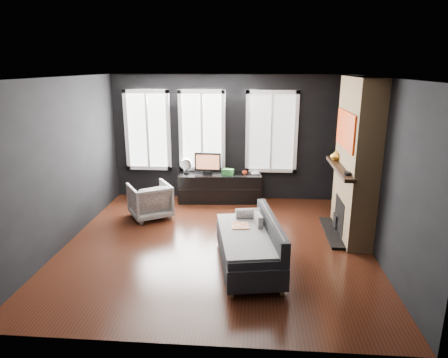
# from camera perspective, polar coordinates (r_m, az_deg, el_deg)

# --- Properties ---
(floor) EXTENTS (5.00, 5.00, 0.00)m
(floor) POSITION_cam_1_polar(r_m,az_deg,el_deg) (6.73, -1.06, -9.31)
(floor) COLOR black
(floor) RESTS_ON ground
(ceiling) EXTENTS (5.00, 5.00, 0.00)m
(ceiling) POSITION_cam_1_polar(r_m,az_deg,el_deg) (6.10, -1.20, 14.32)
(ceiling) COLOR white
(ceiling) RESTS_ON ground
(wall_back) EXTENTS (5.00, 0.02, 2.70)m
(wall_back) POSITION_cam_1_polar(r_m,az_deg,el_deg) (8.72, 0.49, 5.87)
(wall_back) COLOR black
(wall_back) RESTS_ON ground
(wall_left) EXTENTS (0.02, 5.00, 2.70)m
(wall_left) POSITION_cam_1_polar(r_m,az_deg,el_deg) (6.98, -22.03, 2.16)
(wall_left) COLOR black
(wall_left) RESTS_ON ground
(wall_right) EXTENTS (0.02, 5.00, 2.70)m
(wall_right) POSITION_cam_1_polar(r_m,az_deg,el_deg) (6.53, 21.27, 1.36)
(wall_right) COLOR black
(wall_right) RESTS_ON ground
(windows) EXTENTS (4.00, 0.16, 1.76)m
(windows) POSITION_cam_1_polar(r_m,az_deg,el_deg) (8.60, -2.58, 12.63)
(windows) COLOR white
(windows) RESTS_ON wall_back
(fireplace) EXTENTS (0.70, 1.62, 2.70)m
(fireplace) POSITION_cam_1_polar(r_m,az_deg,el_deg) (7.04, 18.37, 2.63)
(fireplace) COLOR #93724C
(fireplace) RESTS_ON floor
(sofa) EXTENTS (1.17, 1.90, 0.76)m
(sofa) POSITION_cam_1_polar(r_m,az_deg,el_deg) (5.90, 3.48, -9.07)
(sofa) COLOR black
(sofa) RESTS_ON floor
(stripe_pillow) EXTENTS (0.14, 0.32, 0.32)m
(stripe_pillow) POSITION_cam_1_polar(r_m,az_deg,el_deg) (6.12, 4.92, -6.42)
(stripe_pillow) COLOR gray
(stripe_pillow) RESTS_ON sofa
(armchair) EXTENTS (0.98, 0.97, 0.75)m
(armchair) POSITION_cam_1_polar(r_m,az_deg,el_deg) (7.88, -10.53, -2.81)
(armchair) COLOR silver
(armchair) RESTS_ON floor
(media_console) EXTENTS (1.82, 0.70, 0.61)m
(media_console) POSITION_cam_1_polar(r_m,az_deg,el_deg) (8.72, -0.60, -1.19)
(media_console) COLOR black
(media_console) RESTS_ON floor
(monitor) EXTENTS (0.59, 0.15, 0.52)m
(monitor) POSITION_cam_1_polar(r_m,az_deg,el_deg) (8.60, -2.33, 2.47)
(monitor) COLOR black
(monitor) RESTS_ON media_console
(desk_fan) EXTENTS (0.26, 0.26, 0.34)m
(desk_fan) POSITION_cam_1_polar(r_m,az_deg,el_deg) (8.65, -5.42, 1.86)
(desk_fan) COLOR #A2A2A2
(desk_fan) RESTS_ON media_console
(mug) EXTENTS (0.11, 0.09, 0.11)m
(mug) POSITION_cam_1_polar(r_m,az_deg,el_deg) (8.56, 2.98, 0.98)
(mug) COLOR red
(mug) RESTS_ON media_console
(book) EXTENTS (0.18, 0.04, 0.25)m
(book) POSITION_cam_1_polar(r_m,az_deg,el_deg) (8.67, 3.85, 1.62)
(book) COLOR #9D9478
(book) RESTS_ON media_console
(storage_box) EXTENTS (0.26, 0.19, 0.13)m
(storage_box) POSITION_cam_1_polar(r_m,az_deg,el_deg) (8.55, 0.57, 1.04)
(storage_box) COLOR #307F35
(storage_box) RESTS_ON media_console
(mantel_vase) EXTENTS (0.25, 0.25, 0.19)m
(mantel_vase) POSITION_cam_1_polar(r_m,az_deg,el_deg) (7.42, 15.69, 3.28)
(mantel_vase) COLOR yellow
(mantel_vase) RESTS_ON fireplace
(mantel_clock) EXTENTS (0.16, 0.16, 0.04)m
(mantel_clock) POSITION_cam_1_polar(r_m,az_deg,el_deg) (6.49, 17.26, 0.74)
(mantel_clock) COLOR black
(mantel_clock) RESTS_ON fireplace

